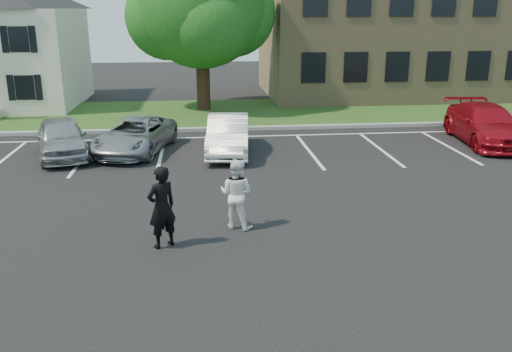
{
  "coord_description": "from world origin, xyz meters",
  "views": [
    {
      "loc": [
        -1.37,
        -11.7,
        5.21
      ],
      "look_at": [
        0.0,
        1.0,
        1.25
      ],
      "focal_mm": 38.0,
      "sensor_mm": 36.0,
      "label": 1
    }
  ],
  "objects_px": {
    "tree": "(203,6)",
    "car_silver_west": "(62,138)",
    "office_building": "(442,26)",
    "car_silver_minivan": "(135,135)",
    "car_red_compact": "(486,124)",
    "car_white_sedan": "(228,135)",
    "man_black_suit": "(162,207)",
    "man_white_shirt": "(236,194)"
  },
  "relations": [
    {
      "from": "car_silver_minivan",
      "to": "car_white_sedan",
      "type": "relative_size",
      "value": 1.07
    },
    {
      "from": "man_black_suit",
      "to": "car_white_sedan",
      "type": "bearing_deg",
      "value": -137.48
    },
    {
      "from": "car_silver_minivan",
      "to": "car_red_compact",
      "type": "xyz_separation_m",
      "value": [
        13.86,
        -0.02,
        0.12
      ]
    },
    {
      "from": "man_white_shirt",
      "to": "car_silver_west",
      "type": "height_order",
      "value": "man_white_shirt"
    },
    {
      "from": "car_silver_minivan",
      "to": "man_black_suit",
      "type": "bearing_deg",
      "value": -65.34
    },
    {
      "from": "office_building",
      "to": "car_silver_minivan",
      "type": "distance_m",
      "value": 22.53
    },
    {
      "from": "man_white_shirt",
      "to": "car_white_sedan",
      "type": "relative_size",
      "value": 0.41
    },
    {
      "from": "tree",
      "to": "car_silver_west",
      "type": "xyz_separation_m",
      "value": [
        -5.38,
        -9.06,
        -4.64
      ]
    },
    {
      "from": "car_silver_minivan",
      "to": "car_white_sedan",
      "type": "distance_m",
      "value": 3.51
    },
    {
      "from": "car_silver_minivan",
      "to": "car_white_sedan",
      "type": "bearing_deg",
      "value": 5.82
    },
    {
      "from": "tree",
      "to": "man_white_shirt",
      "type": "height_order",
      "value": "tree"
    },
    {
      "from": "office_building",
      "to": "car_red_compact",
      "type": "distance_m",
      "value": 14.39
    },
    {
      "from": "tree",
      "to": "car_silver_west",
      "type": "height_order",
      "value": "tree"
    },
    {
      "from": "tree",
      "to": "man_white_shirt",
      "type": "bearing_deg",
      "value": -88.39
    },
    {
      "from": "man_black_suit",
      "to": "car_red_compact",
      "type": "xyz_separation_m",
      "value": [
        12.36,
        8.73,
        -0.19
      ]
    },
    {
      "from": "office_building",
      "to": "car_silver_west",
      "type": "distance_m",
      "value": 24.83
    },
    {
      "from": "car_silver_west",
      "to": "car_white_sedan",
      "type": "distance_m",
      "value": 6.07
    },
    {
      "from": "car_silver_minivan",
      "to": "car_silver_west",
      "type": "bearing_deg",
      "value": -156.82
    },
    {
      "from": "office_building",
      "to": "car_silver_minivan",
      "type": "bearing_deg",
      "value": -142.92
    },
    {
      "from": "man_white_shirt",
      "to": "office_building",
      "type": "bearing_deg",
      "value": -96.65
    },
    {
      "from": "car_silver_west",
      "to": "car_white_sedan",
      "type": "xyz_separation_m",
      "value": [
        6.07,
        -0.18,
        -0.0
      ]
    },
    {
      "from": "office_building",
      "to": "tree",
      "type": "bearing_deg",
      "value": -162.46
    },
    {
      "from": "man_white_shirt",
      "to": "tree",
      "type": "bearing_deg",
      "value": -60.66
    },
    {
      "from": "office_building",
      "to": "tree",
      "type": "xyz_separation_m",
      "value": [
        -14.97,
        -4.73,
        1.19
      ]
    },
    {
      "from": "office_building",
      "to": "car_silver_minivan",
      "type": "relative_size",
      "value": 4.88
    },
    {
      "from": "car_white_sedan",
      "to": "car_red_compact",
      "type": "distance_m",
      "value": 10.41
    },
    {
      "from": "man_white_shirt",
      "to": "car_red_compact",
      "type": "relative_size",
      "value": 0.33
    },
    {
      "from": "office_building",
      "to": "car_red_compact",
      "type": "height_order",
      "value": "office_building"
    },
    {
      "from": "car_white_sedan",
      "to": "car_silver_minivan",
      "type": "bearing_deg",
      "value": 176.02
    },
    {
      "from": "office_building",
      "to": "tree",
      "type": "relative_size",
      "value": 2.55
    },
    {
      "from": "office_building",
      "to": "man_black_suit",
      "type": "bearing_deg",
      "value": -126.25
    },
    {
      "from": "man_black_suit",
      "to": "car_white_sedan",
      "type": "distance_m",
      "value": 8.43
    },
    {
      "from": "car_white_sedan",
      "to": "car_silver_west",
      "type": "bearing_deg",
      "value": -176.56
    },
    {
      "from": "office_building",
      "to": "car_silver_minivan",
      "type": "xyz_separation_m",
      "value": [
        -17.76,
        -13.42,
        -3.52
      ]
    },
    {
      "from": "car_red_compact",
      "to": "office_building",
      "type": "bearing_deg",
      "value": 80.66
    },
    {
      "from": "car_silver_minivan",
      "to": "man_white_shirt",
      "type": "bearing_deg",
      "value": -52.47
    },
    {
      "from": "car_white_sedan",
      "to": "car_red_compact",
      "type": "bearing_deg",
      "value": 8.09
    },
    {
      "from": "tree",
      "to": "car_silver_minivan",
      "type": "xyz_separation_m",
      "value": [
        -2.78,
        -8.68,
        -4.71
      ]
    },
    {
      "from": "office_building",
      "to": "car_white_sedan",
      "type": "distance_m",
      "value": 20.28
    },
    {
      "from": "car_silver_west",
      "to": "car_silver_minivan",
      "type": "bearing_deg",
      "value": -7.83
    },
    {
      "from": "tree",
      "to": "car_silver_west",
      "type": "distance_m",
      "value": 11.52
    },
    {
      "from": "office_building",
      "to": "man_black_suit",
      "type": "distance_m",
      "value": 27.67
    }
  ]
}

